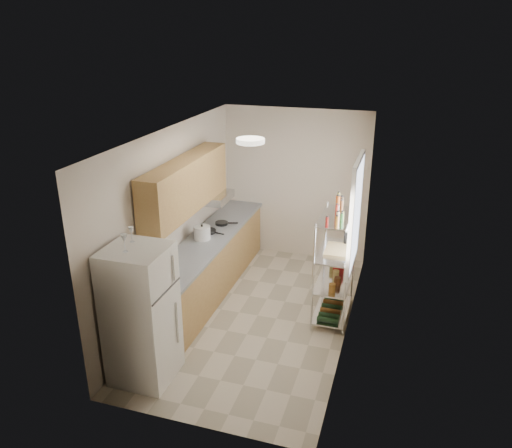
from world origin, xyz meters
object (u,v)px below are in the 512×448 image
Objects in this scene: frying_pan_large at (208,231)px; cutting_board at (339,250)px; rice_cooker at (202,233)px; espresso_machine at (350,234)px; refrigerator at (141,315)px.

frying_pan_large is 2.06m from cutting_board.
rice_cooker is at bearing -75.84° from frying_pan_large.
rice_cooker is 0.96× the size of espresso_machine.
rice_cooker reaches higher than frying_pan_large.
cutting_board is (2.03, -0.33, 0.11)m from frying_pan_large.
refrigerator is 3.04m from espresso_machine.
cutting_board is at bearing -2.14° from rice_cooker.
espresso_machine is at bearing 72.33° from cutting_board.
refrigerator is 2.27m from frying_pan_large.
frying_pan_large is at bearing 93.05° from refrigerator.
refrigerator is 6.37× the size of espresso_machine.
refrigerator reaches higher than espresso_machine.
espresso_machine is at bearing 10.50° from frying_pan_large.
cutting_board is (2.02, -0.08, 0.03)m from rice_cooker.
cutting_board is (1.91, 1.93, 0.21)m from refrigerator.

